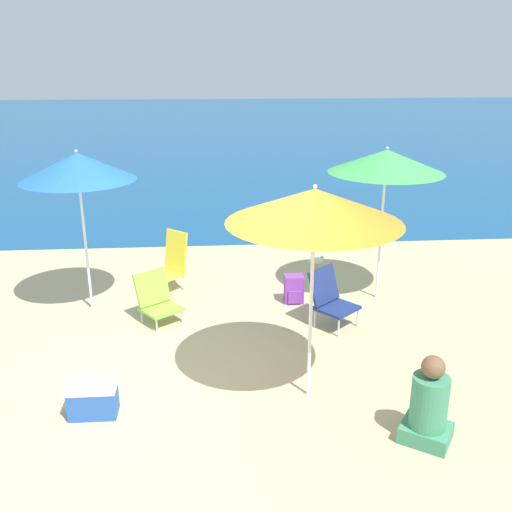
{
  "coord_description": "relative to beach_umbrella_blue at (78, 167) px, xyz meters",
  "views": [
    {
      "loc": [
        0.23,
        -5.2,
        3.41
      ],
      "look_at": [
        0.75,
        1.65,
        1.0
      ],
      "focal_mm": 40.0,
      "sensor_mm": 36.0,
      "label": 1
    }
  ],
  "objects": [
    {
      "name": "beach_umbrella_blue",
      "position": [
        0.0,
        0.0,
        0.0
      ],
      "size": [
        1.53,
        1.53,
        2.26
      ],
      "color": "white",
      "rests_on": "ground"
    },
    {
      "name": "backpack_purple",
      "position": [
        2.92,
        -0.03,
        -1.83
      ],
      "size": [
        0.27,
        0.24,
        0.41
      ],
      "color": "purple",
      "rests_on": "ground"
    },
    {
      "name": "beach_chair_yellow",
      "position": [
        1.11,
        0.6,
        -1.59
      ],
      "size": [
        0.69,
        0.7,
        0.91
      ],
      "rotation": [
        0.0,
        0.0,
        -0.71
      ],
      "color": "silver",
      "rests_on": "ground"
    },
    {
      "name": "beach_umbrella_green",
      "position": [
        4.18,
        0.06,
        0.01
      ],
      "size": [
        1.62,
        1.62,
        2.24
      ],
      "color": "white",
      "rests_on": "ground"
    },
    {
      "name": "beach_umbrella_orange",
      "position": [
        2.74,
        -2.45,
        0.03
      ],
      "size": [
        1.72,
        1.72,
        2.28
      ],
      "color": "white",
      "rests_on": "ground"
    },
    {
      "name": "ground_plane",
      "position": [
        1.56,
        -2.45,
        -2.03
      ],
      "size": [
        60.0,
        60.0,
        0.0
      ],
      "primitive_type": "plane",
      "color": "#C6B284"
    },
    {
      "name": "seagull",
      "position": [
        3.49,
        1.34,
        -1.89
      ],
      "size": [
        0.27,
        0.11,
        0.23
      ],
      "color": "gold",
      "rests_on": "ground"
    },
    {
      "name": "sea_water",
      "position": [
        1.56,
        22.71,
        -2.03
      ],
      "size": [
        60.0,
        40.0,
        0.01
      ],
      "color": "navy",
      "rests_on": "ground"
    },
    {
      "name": "beach_chair_lime",
      "position": [
        0.98,
        -0.49,
        -1.71
      ],
      "size": [
        0.7,
        0.71,
        0.67
      ],
      "rotation": [
        0.0,
        0.0,
        0.65
      ],
      "color": "silver",
      "rests_on": "ground"
    },
    {
      "name": "person_seated_near",
      "position": [
        3.71,
        -3.29,
        -1.67
      ],
      "size": [
        0.58,
        0.56,
        0.89
      ],
      "rotation": [
        0.0,
        0.0,
        0.97
      ],
      "color": "#3F8C66",
      "rests_on": "ground"
    },
    {
      "name": "cooler_box",
      "position": [
        0.53,
        -2.65,
        -1.85
      ],
      "size": [
        0.48,
        0.27,
        0.36
      ],
      "color": "#2859B2",
      "rests_on": "ground"
    },
    {
      "name": "beach_chair_navy",
      "position": [
        3.3,
        -0.79,
        -1.64
      ],
      "size": [
        0.73,
        0.74,
        0.76
      ],
      "rotation": [
        0.0,
        0.0,
        0.72
      ],
      "color": "silver",
      "rests_on": "ground"
    }
  ]
}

